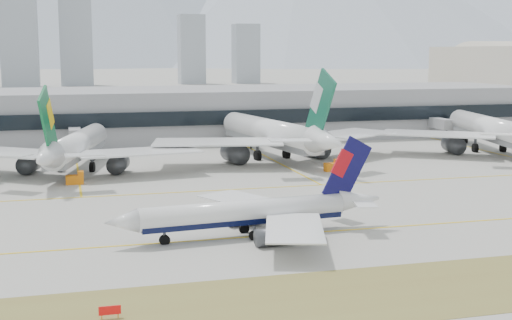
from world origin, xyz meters
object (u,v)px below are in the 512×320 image
object	(u,v)px
widebody_china_air	(492,130)
taxiing_airliner	(254,213)
terminal	(184,113)
widebody_eva	(75,148)
widebody_cathay	(274,135)

from	to	relation	value
widebody_china_air	taxiing_airliner	bearing A→B (deg)	140.02
widebody_china_air	terminal	bearing A→B (deg)	64.83
widebody_eva	widebody_china_air	bearing A→B (deg)	-73.71
taxiing_airliner	widebody_eva	xyz separation A→B (m)	(-23.89, 62.71, 2.03)
widebody_eva	widebody_cathay	size ratio (longest dim) A/B	0.86
terminal	widebody_cathay	bearing A→B (deg)	-74.77
widebody_cathay	terminal	xyz separation A→B (m)	(-13.72, 50.38, 1.34)
widebody_cathay	taxiing_airliner	bearing A→B (deg)	151.74
taxiing_airliner	widebody_eva	world-z (taller)	widebody_eva
widebody_cathay	terminal	bearing A→B (deg)	5.84
taxiing_airliner	terminal	world-z (taller)	terminal
widebody_china_air	widebody_cathay	bearing A→B (deg)	98.41
terminal	widebody_china_air	bearing A→B (deg)	-36.37
terminal	widebody_eva	bearing A→B (deg)	-120.79
taxiing_airliner	widebody_china_air	xyz separation A→B (m)	(82.14, 66.09, 2.48)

